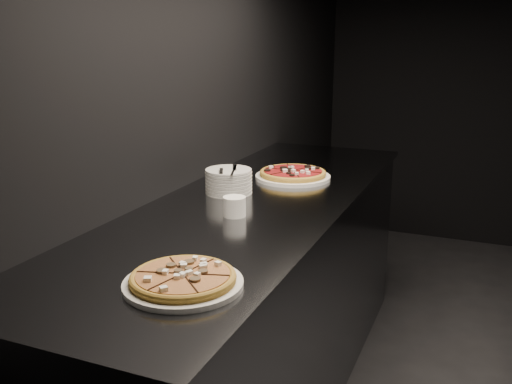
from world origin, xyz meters
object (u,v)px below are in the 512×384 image
at_px(plate_stack, 229,181).
at_px(cutlery, 229,170).
at_px(counter, 255,304).
at_px(pizza_mushroom, 183,280).
at_px(pizza_tomato, 293,174).
at_px(ramekin, 234,206).

xyz_separation_m(plate_stack, cutlery, (0.01, -0.01, 0.05)).
relative_size(counter, plate_stack, 12.66).
xyz_separation_m(counter, pizza_mushroom, (0.14, -0.83, 0.48)).
height_order(pizza_tomato, plate_stack, plate_stack).
bearing_deg(counter, pizza_mushroom, -80.12).
bearing_deg(counter, pizza_tomato, 86.17).
xyz_separation_m(pizza_tomato, cutlery, (-0.16, -0.35, 0.08)).
bearing_deg(plate_stack, counter, -20.71).
relative_size(pizza_tomato, cutlery, 1.69).
distance_m(pizza_tomato, cutlery, 0.39).
height_order(pizza_mushroom, cutlery, cutlery).
relative_size(pizza_mushroom, pizza_tomato, 1.02).
xyz_separation_m(pizza_mushroom, ramekin, (-0.13, 0.60, 0.02)).
relative_size(counter, pizza_mushroom, 6.94).
bearing_deg(pizza_tomato, pizza_mushroom, -84.43).
height_order(pizza_mushroom, ramekin, ramekin).
distance_m(cutlery, ramekin, 0.31).
height_order(pizza_tomato, ramekin, ramekin).
xyz_separation_m(pizza_tomato, plate_stack, (-0.17, -0.33, 0.03)).
bearing_deg(ramekin, cutlery, 119.17).
bearing_deg(ramekin, plate_stack, 119.09).
xyz_separation_m(cutlery, ramekin, (0.15, -0.27, -0.06)).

